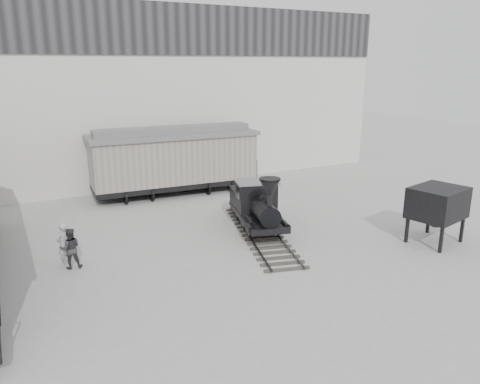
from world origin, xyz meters
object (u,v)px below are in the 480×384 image
visitor_a (64,244)px  visitor_b (70,248)px  boxcar (174,159)px  locomotive (258,208)px  coal_hopper (437,207)px

visitor_a → visitor_b: bearing=84.4°
visitor_a → visitor_b: 0.40m
boxcar → visitor_b: (-7.19, -8.18, -1.31)m
boxcar → visitor_a: bearing=-129.7°
locomotive → boxcar: (-1.16, 7.89, 1.04)m
locomotive → coal_hopper: 7.79m
visitor_a → locomotive: bearing=145.9°
locomotive → visitor_b: locomotive is taller
locomotive → visitor_a: size_ratio=4.85×
locomotive → visitor_b: bearing=-162.2°
visitor_b → coal_hopper: (14.39, -4.59, 0.81)m
boxcar → coal_hopper: size_ratio=3.83×
visitor_a → coal_hopper: 15.41m
locomotive → visitor_b: 8.36m
coal_hopper → locomotive: bearing=128.3°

